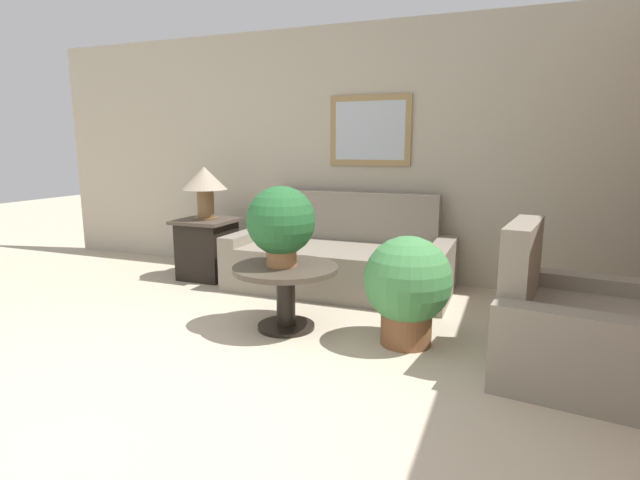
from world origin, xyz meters
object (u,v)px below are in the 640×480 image
object	(u,v)px
armchair	(579,330)
coffee_table	(286,283)
couch_main	(341,260)
potted_plant_on_table	(281,223)
side_table	(207,248)
table_lamp	(205,183)
potted_plant_floor	(407,285)

from	to	relation	value
armchair	coffee_table	xyz separation A→B (m)	(-2.00, 0.04, 0.08)
couch_main	potted_plant_on_table	world-z (taller)	potted_plant_on_table
couch_main	coffee_table	size ratio (longest dim) A/B	2.66
side_table	table_lamp	xyz separation A→B (m)	(0.00, 0.00, 0.69)
coffee_table	couch_main	bearing A→B (deg)	88.61
table_lamp	armchair	bearing A→B (deg)	-17.84
armchair	potted_plant_on_table	size ratio (longest dim) A/B	1.99
table_lamp	potted_plant_floor	world-z (taller)	table_lamp
coffee_table	table_lamp	size ratio (longest dim) A/B	1.47
armchair	potted_plant_floor	world-z (taller)	armchair
side_table	potted_plant_floor	distance (m)	2.56
couch_main	armchair	distance (m)	2.34
couch_main	potted_plant_on_table	bearing A→B (deg)	-92.95
couch_main	coffee_table	xyz separation A→B (m)	(-0.03, -1.21, 0.07)
coffee_table	potted_plant_on_table	size ratio (longest dim) A/B	1.32
side_table	potted_plant_on_table	size ratio (longest dim) A/B	1.04
coffee_table	side_table	bearing A→B (deg)	143.32
coffee_table	potted_plant_on_table	xyz separation A→B (m)	(-0.03, 0.00, 0.47)
couch_main	side_table	bearing A→B (deg)	-174.12
table_lamp	potted_plant_on_table	xyz separation A→B (m)	(1.39, -1.06, -0.19)
coffee_table	side_table	size ratio (longest dim) A/B	1.27
armchair	potted_plant_floor	xyz separation A→B (m)	(-1.08, 0.08, 0.15)
coffee_table	table_lamp	bearing A→B (deg)	143.32
coffee_table	potted_plant_on_table	distance (m)	0.47
armchair	coffee_table	size ratio (longest dim) A/B	1.50
couch_main	potted_plant_floor	bearing A→B (deg)	-52.59
armchair	table_lamp	world-z (taller)	table_lamp
potted_plant_on_table	side_table	bearing A→B (deg)	142.71
armchair	potted_plant_floor	size ratio (longest dim) A/B	1.55
couch_main	side_table	size ratio (longest dim) A/B	3.38
couch_main	side_table	world-z (taller)	couch_main
potted_plant_floor	couch_main	bearing A→B (deg)	127.41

